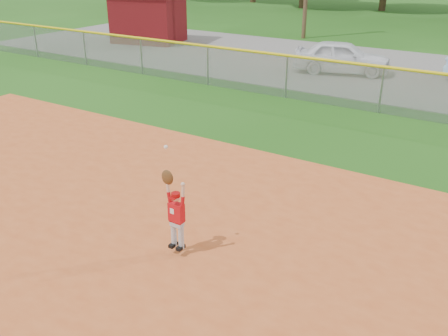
{
  "coord_description": "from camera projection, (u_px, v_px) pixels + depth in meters",
  "views": [
    {
      "loc": [
        4.05,
        -5.77,
        4.94
      ],
      "look_at": [
        -0.56,
        1.52,
        1.1
      ],
      "focal_mm": 40.0,
      "sensor_mm": 36.0,
      "label": 1
    }
  ],
  "objects": [
    {
      "name": "ground",
      "position": [
        204.0,
        265.0,
        8.45
      ],
      "size": [
        120.0,
        120.0,
        0.0
      ],
      "primitive_type": "plane",
      "color": "#1F5413",
      "rests_on": "ground"
    },
    {
      "name": "car_white_a",
      "position": [
        342.0,
        57.0,
        20.9
      ],
      "size": [
        4.24,
        2.64,
        1.35
      ],
      "primitive_type": "imported",
      "rotation": [
        0.0,
        0.0,
        1.86
      ],
      "color": "white",
      "rests_on": "parking_strip"
    },
    {
      "name": "ballplayer",
      "position": [
        175.0,
        211.0,
        8.4
      ],
      "size": [
        0.47,
        0.2,
        1.87
      ],
      "color": "silver",
      "rests_on": "ground"
    },
    {
      "name": "outfield_fence",
      "position": [
        382.0,
        86.0,
        15.81
      ],
      "size": [
        40.06,
        0.1,
        1.55
      ],
      "color": "gray",
      "rests_on": "ground"
    },
    {
      "name": "parking_strip",
      "position": [
        421.0,
        76.0,
        20.79
      ],
      "size": [
        44.0,
        10.0,
        0.03
      ],
      "primitive_type": "cube",
      "color": "slate",
      "rests_on": "ground"
    },
    {
      "name": "utility_shed",
      "position": [
        148.0,
        14.0,
        27.51
      ],
      "size": [
        4.54,
        3.89,
        2.96
      ],
      "color": "#560C0F",
      "rests_on": "ground"
    }
  ]
}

